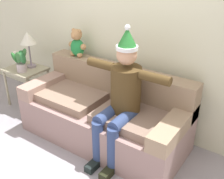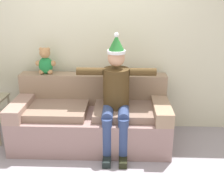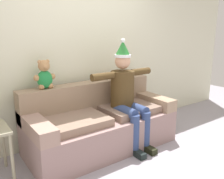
% 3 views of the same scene
% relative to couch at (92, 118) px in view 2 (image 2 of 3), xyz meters
% --- Properties ---
extents(back_wall, '(7.00, 0.10, 2.70)m').
position_rel_couch_xyz_m(back_wall, '(0.00, 0.53, 1.00)').
color(back_wall, beige).
rests_on(back_wall, ground_plane).
extents(couch, '(2.09, 0.91, 0.90)m').
position_rel_couch_xyz_m(couch, '(0.00, 0.00, 0.00)').
color(couch, gray).
rests_on(couch, ground_plane).
extents(person_seated, '(1.02, 0.77, 1.54)m').
position_rel_couch_xyz_m(person_seated, '(0.34, -0.17, 0.44)').
color(person_seated, '#4A361A').
rests_on(person_seated, ground_plane).
extents(teddy_bear, '(0.29, 0.17, 0.38)m').
position_rel_couch_xyz_m(teddy_bear, '(-0.67, 0.28, 0.72)').
color(teddy_bear, '#218640').
rests_on(teddy_bear, couch).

